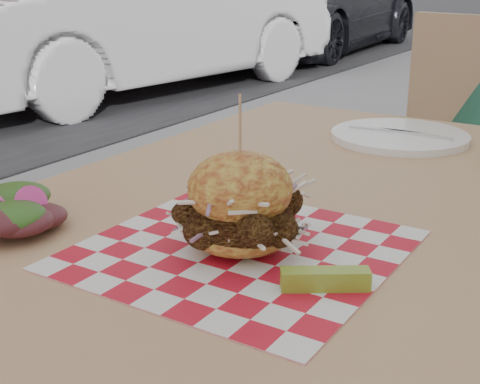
{
  "coord_description": "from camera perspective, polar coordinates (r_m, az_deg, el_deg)",
  "views": [
    {
      "loc": [
        0.36,
        -1.22,
        1.08
      ],
      "look_at": [
        -0.04,
        -0.59,
        0.82
      ],
      "focal_mm": 50.0,
      "sensor_mm": 36.0,
      "label": 1
    }
  ],
  "objects": [
    {
      "name": "sandwich",
      "position": [
        0.8,
        -0.0,
        -1.39
      ],
      "size": [
        0.17,
        0.17,
        0.19
      ],
      "color": "gold",
      "rests_on": "paper_liner"
    },
    {
      "name": "paper_liner",
      "position": [
        0.82,
        -0.0,
        -4.92
      ],
      "size": [
        0.36,
        0.36,
        0.0
      ],
      "primitive_type": "cube",
      "color": "red",
      "rests_on": "patio_table"
    },
    {
      "name": "patio_chair",
      "position": [
        1.94,
        19.03,
        2.0
      ],
      "size": [
        0.49,
        0.5,
        0.95
      ],
      "rotation": [
        0.0,
        0.0,
        -0.19
      ],
      "color": "tan",
      "rests_on": "ground"
    },
    {
      "name": "pickle_spear",
      "position": [
        0.72,
        7.28,
        -7.39
      ],
      "size": [
        0.09,
        0.07,
        0.02
      ],
      "primitive_type": "cube",
      "rotation": [
        0.0,
        0.0,
        0.58
      ],
      "color": "olive",
      "rests_on": "paper_liner"
    },
    {
      "name": "patio_table",
      "position": [
        1.05,
        6.03,
        -4.17
      ],
      "size": [
        0.8,
        1.2,
        0.75
      ],
      "color": "tan",
      "rests_on": "ground"
    },
    {
      "name": "car_dark",
      "position": [
        9.11,
        6.65,
        15.79
      ],
      "size": [
        1.87,
        4.25,
        1.22
      ],
      "primitive_type": "imported",
      "rotation": [
        0.0,
        0.0,
        0.04
      ],
      "color": "black",
      "rests_on": "ground"
    },
    {
      "name": "place_setting",
      "position": [
        1.37,
        13.46,
        4.67
      ],
      "size": [
        0.27,
        0.27,
        0.02
      ],
      "color": "white",
      "rests_on": "patio_table"
    },
    {
      "name": "side_salad",
      "position": [
        0.92,
        -18.8,
        -2.17
      ],
      "size": [
        0.14,
        0.14,
        0.05
      ],
      "color": "#3F1419",
      "rests_on": "patio_table"
    },
    {
      "name": "car_white",
      "position": [
        6.04,
        -9.13,
        14.73
      ],
      "size": [
        2.01,
        4.22,
        1.33
      ],
      "primitive_type": "imported",
      "rotation": [
        0.0,
        0.0,
        -0.15
      ],
      "color": "silver",
      "rests_on": "ground"
    }
  ]
}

